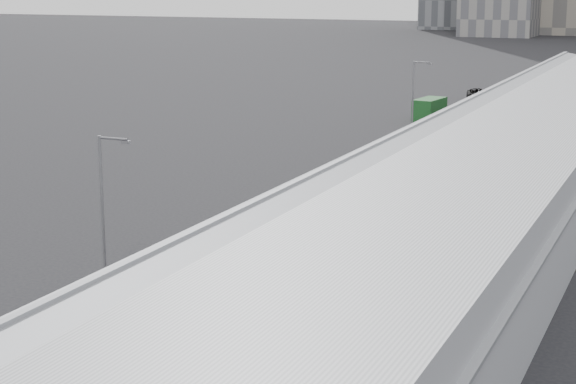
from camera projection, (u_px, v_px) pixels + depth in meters
The scene contains 19 objects.
sidewalk at pixel (417, 247), 61.80m from camera, with size 10.00×170.00×0.12m, color gray.
lane_line at pixel (269, 231), 65.90m from camera, with size 0.12×160.00×0.02m, color gold.
depot at pixel (481, 200), 59.50m from camera, with size 12.45×160.40×7.20m.
bus_2 at pixel (171, 305), 46.19m from camera, with size 2.94×12.56×3.65m.
bus_3 at pixel (267, 244), 57.10m from camera, with size 3.54×12.31×3.55m.
bus_4 at pixel (366, 190), 71.45m from camera, with size 3.57×12.90×3.72m.
bus_5 at pixel (402, 162), 82.72m from camera, with size 2.91×12.22×3.55m.
bus_6 at pixel (445, 137), 95.70m from camera, with size 3.06×12.66×3.67m.
bus_7 at pixel (482, 118), 109.02m from camera, with size 3.47×12.32×3.55m.
bus_8 at pixel (505, 102), 121.98m from camera, with size 3.69×13.95×4.03m.
tree_1 at pixel (225, 276), 43.79m from camera, with size 1.99×1.99×4.67m.
tree_2 at pixel (394, 171), 66.68m from camera, with size 2.00×2.00×4.87m.
tree_3 at pixel (461, 138), 84.15m from camera, with size 1.88×1.88×4.28m.
tree_4 at pixel (519, 105), 107.63m from camera, with size 1.28×1.28×3.82m.
tree_5 at pixel (544, 84), 125.03m from camera, with size 2.05×2.05×4.69m.
street_lamp_near at pixel (105, 199), 53.41m from camera, with size 2.04×0.22×8.47m.
street_lamp_far at pixel (415, 94), 103.45m from camera, with size 2.04×0.22×8.37m.
shipping_container at pixel (429, 109), 117.69m from camera, with size 2.50×5.46×2.70m, color #134019.
suv at pixel (477, 94), 138.34m from camera, with size 2.62×5.68×1.58m, color black.
Camera 1 is at (25.15, -2.96, 16.80)m, focal length 60.00 mm.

